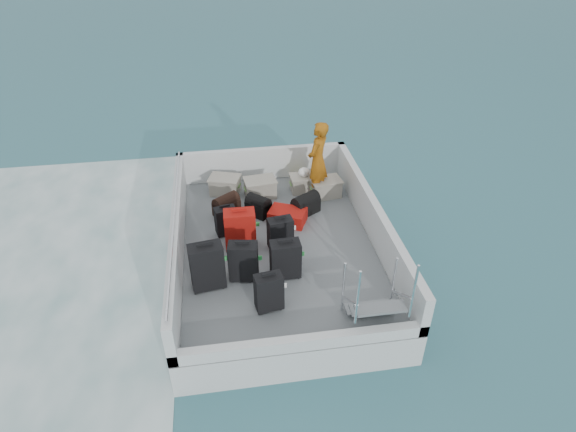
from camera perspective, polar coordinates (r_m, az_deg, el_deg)
name	(u,v)px	position (r m, az deg, el deg)	size (l,w,h in m)	color
ground	(278,269)	(9.02, -1.17, -6.34)	(160.00, 160.00, 0.00)	#1A4F5C
wake_foam	(5,297)	(9.80, -30.53, -8.23)	(10.00, 10.00, 0.00)	white
ferry_hull	(278,257)	(8.83, -1.19, -4.85)	(3.60, 5.00, 0.60)	silver
deck	(278,243)	(8.64, -1.21, -3.25)	(3.30, 4.70, 0.02)	slate
deck_fittings	(300,235)	(8.20, 1.46, -2.23)	(3.60, 5.00, 0.90)	silver
suitcase_0	(207,267)	(7.58, -9.55, -5.97)	(0.52, 0.29, 0.80)	black
suitcase_2	(226,221)	(8.77, -7.37, -0.60)	(0.38, 0.23, 0.55)	black
suitcase_3	(269,293)	(7.18, -2.27, -9.06)	(0.41, 0.24, 0.63)	black
suitcase_4	(243,262)	(7.70, -5.31, -5.43)	(0.46, 0.27, 0.68)	black
suitcase_5	(240,230)	(8.36, -5.69, -1.64)	(0.53, 0.32, 0.73)	maroon
suitcase_6	(285,260)	(7.72, -0.31, -5.20)	(0.48, 0.28, 0.66)	black
suitcase_7	(280,234)	(8.34, -0.91, -2.12)	(0.43, 0.24, 0.60)	black
suitcase_8	(288,216)	(9.08, -0.05, -0.04)	(0.44, 0.67, 0.27)	maroon
duffel_0	(227,207)	(9.39, -7.30, 1.10)	(0.49, 0.30, 0.32)	black
duffel_1	(258,207)	(9.31, -3.53, 1.02)	(0.45, 0.30, 0.32)	black
duffel_2	(306,206)	(9.35, 2.10, 1.21)	(0.54, 0.30, 0.32)	black
crate_0	(225,186)	(10.06, -7.47, 3.57)	(0.58, 0.40, 0.35)	gray
crate_1	(260,189)	(9.88, -3.30, 3.26)	(0.60, 0.41, 0.36)	gray
crate_2	(304,184)	(10.07, 1.89, 3.83)	(0.53, 0.37, 0.32)	gray
crate_3	(326,188)	(9.91, 4.47, 3.29)	(0.58, 0.40, 0.35)	gray
yellow_bag	(298,177)	(10.41, 1.23, 4.60)	(0.28, 0.26, 0.22)	yellow
white_bag	(304,173)	(9.95, 1.92, 5.08)	(0.24, 0.24, 0.18)	white
passenger	(318,161)	(9.61, 3.53, 6.58)	(0.59, 0.38, 1.61)	orange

